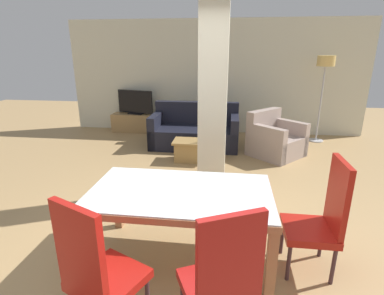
% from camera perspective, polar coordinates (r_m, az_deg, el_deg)
% --- Properties ---
extents(ground_plane, '(18.00, 18.00, 0.00)m').
position_cam_1_polar(ground_plane, '(3.23, -2.08, -20.00)').
color(ground_plane, '#A38253').
extents(back_wall, '(7.20, 0.09, 2.70)m').
position_cam_1_polar(back_wall, '(7.53, 4.19, 13.14)').
color(back_wall, beige).
rests_on(back_wall, ground_plane).
extents(divider_pillar, '(0.38, 0.31, 2.70)m').
position_cam_1_polar(divider_pillar, '(4.11, 4.00, 9.06)').
color(divider_pillar, beige).
rests_on(divider_pillar, ground_plane).
extents(dining_table, '(1.72, 0.99, 0.74)m').
position_cam_1_polar(dining_table, '(2.90, -2.22, -10.67)').
color(dining_table, '#9D6745').
rests_on(dining_table, ground_plane).
extents(dining_chair_near_left, '(0.61, 0.61, 1.10)m').
position_cam_1_polar(dining_chair_near_left, '(2.30, -17.74, -21.27)').
color(dining_chair_near_left, '#A0150F').
rests_on(dining_chair_near_left, ground_plane).
extents(dining_chair_near_right, '(0.61, 0.61, 1.10)m').
position_cam_1_polar(dining_chair_near_right, '(2.15, 5.79, -23.61)').
color(dining_chair_near_right, '#A31816').
rests_on(dining_chair_near_right, ground_plane).
extents(dining_chair_head_right, '(0.46, 0.46, 1.10)m').
position_cam_1_polar(dining_chair_head_right, '(3.01, 23.46, -11.95)').
color(dining_chair_head_right, '#A41911').
rests_on(dining_chair_head_right, ground_plane).
extents(sofa, '(1.84, 0.95, 0.91)m').
position_cam_1_polar(sofa, '(6.46, 0.56, 2.92)').
color(sofa, black).
rests_on(sofa, ground_plane).
extents(armchair, '(1.23, 1.23, 0.87)m').
position_cam_1_polar(armchair, '(6.10, 15.48, 1.29)').
color(armchair, '#A28E84').
rests_on(armchair, ground_plane).
extents(coffee_table, '(0.79, 0.47, 0.39)m').
position_cam_1_polar(coffee_table, '(5.61, 0.46, -0.54)').
color(coffee_table, '#9D7843').
rests_on(coffee_table, ground_plane).
extents(bottle, '(0.07, 0.07, 0.27)m').
position_cam_1_polar(bottle, '(5.43, 2.59, 2.05)').
color(bottle, '#194C23').
rests_on(bottle, coffee_table).
extents(tv_stand, '(1.21, 0.40, 0.45)m').
position_cam_1_polar(tv_stand, '(7.79, -10.53, 4.67)').
color(tv_stand, '#A37C4B').
rests_on(tv_stand, ground_plane).
extents(tv_screen, '(0.93, 0.28, 0.59)m').
position_cam_1_polar(tv_screen, '(7.69, -10.75, 8.41)').
color(tv_screen, black).
rests_on(tv_screen, tv_stand).
extents(floor_lamp, '(0.37, 0.37, 1.88)m').
position_cam_1_polar(floor_lamp, '(7.22, 24.02, 13.47)').
color(floor_lamp, '#B7B7BC').
rests_on(floor_lamp, ground_plane).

